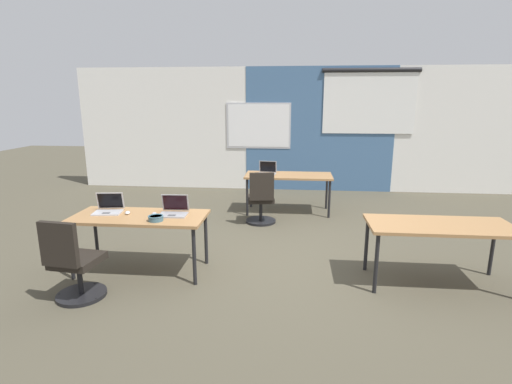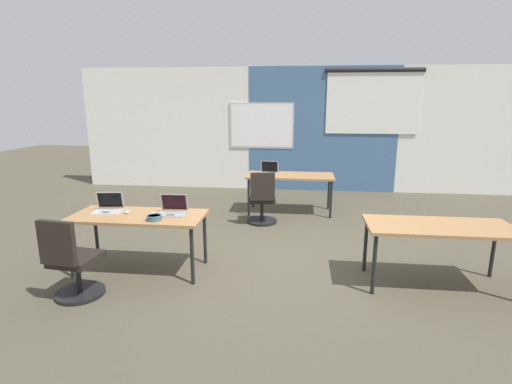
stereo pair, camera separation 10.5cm
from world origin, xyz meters
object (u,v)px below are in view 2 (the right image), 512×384
object	(u,v)px
mouse_near_left_inner	(153,213)
desk_far_center	(290,178)
mouse_near_left_end	(127,212)
chair_near_left_end	(72,265)
desk_near_left	(139,219)
chair_far_left	(262,202)
desk_near_right	(440,230)
snack_bowl	(154,217)
laptop_near_left_inner	(173,210)
laptop_near_left_end	(108,208)
laptop_far_left	(269,171)

from	to	relation	value
mouse_near_left_inner	desk_far_center	bearing A→B (deg)	60.45
desk_far_center	mouse_near_left_end	size ratio (longest dim) A/B	14.11
chair_near_left_end	desk_near_left	bearing A→B (deg)	-112.44
chair_far_left	chair_near_left_end	size ratio (longest dim) A/B	1.00
desk_near_right	snack_bowl	distance (m)	3.23
mouse_near_left_end	laptop_near_left_inner	bearing A→B (deg)	3.76
laptop_near_left_end	chair_far_left	bearing A→B (deg)	40.28
desk_near_right	chair_far_left	size ratio (longest dim) A/B	1.74
laptop_far_left	snack_bowl	size ratio (longest dim) A/B	2.02
laptop_far_left	laptop_near_left_end	size ratio (longest dim) A/B	0.98
desk_near_right	laptop_near_left_inner	world-z (taller)	laptop_near_left_inner
desk_near_right	snack_bowl	size ratio (longest dim) A/B	9.01
desk_near_left	mouse_near_left_end	size ratio (longest dim) A/B	14.11
desk_far_center	laptop_far_left	bearing A→B (deg)	176.54
laptop_far_left	mouse_near_left_end	size ratio (longest dim) A/B	3.15
mouse_near_left_inner	desk_near_left	bearing A→B (deg)	-171.75
desk_near_right	laptop_far_left	xyz separation A→B (m)	(-2.15, 2.82, 0.11)
mouse_near_left_inner	laptop_near_left_end	bearing A→B (deg)	173.63
mouse_near_left_inner	laptop_near_left_end	distance (m)	0.61
desk_near_left	mouse_near_left_inner	world-z (taller)	mouse_near_left_inner
laptop_near_left_inner	mouse_near_left_inner	distance (m)	0.24
mouse_near_left_inner	laptop_far_left	bearing A→B (deg)	67.29
chair_far_left	mouse_near_left_inner	xyz separation A→B (m)	(-1.13, -2.02, 0.36)
laptop_near_left_inner	mouse_near_left_inner	xyz separation A→B (m)	(-0.23, -0.05, -0.03)
desk_near_left	desk_near_right	bearing A→B (deg)	0.00
mouse_near_left_end	snack_bowl	world-z (taller)	snack_bowl
laptop_near_left_end	mouse_near_left_inner	bearing A→B (deg)	-14.54
desk_far_center	laptop_far_left	size ratio (longest dim) A/B	4.47
mouse_near_left_end	chair_near_left_end	size ratio (longest dim) A/B	0.12
laptop_far_left	mouse_near_left_end	distance (m)	3.17
mouse_near_left_inner	snack_bowl	bearing A→B (deg)	-65.45
desk_near_right	mouse_near_left_inner	xyz separation A→B (m)	(-3.32, 0.03, 0.08)
desk_near_right	chair_far_left	xyz separation A→B (m)	(-2.20, 2.05, -0.28)
snack_bowl	chair_near_left_end	bearing A→B (deg)	-140.53
snack_bowl	laptop_far_left	bearing A→B (deg)	70.39
desk_near_right	mouse_near_left_end	xyz separation A→B (m)	(-3.66, 0.04, 0.08)
desk_near_left	chair_near_left_end	size ratio (longest dim) A/B	1.74
desk_near_left	mouse_near_left_inner	xyz separation A→B (m)	(0.18, 0.03, 0.08)
desk_far_center	snack_bowl	bearing A→B (deg)	-116.27
desk_far_center	laptop_far_left	world-z (taller)	laptop_far_left
laptop_far_left	snack_bowl	xyz separation A→B (m)	(-1.07, -3.01, -0.02)
laptop_far_left	chair_near_left_end	size ratio (longest dim) A/B	0.39
mouse_near_left_inner	snack_bowl	xyz separation A→B (m)	(0.10, -0.21, 0.02)
chair_near_left_end	mouse_near_left_end	bearing A→B (deg)	-101.34
desk_near_right	laptop_near_left_end	xyz separation A→B (m)	(-3.93, 0.09, 0.11)
laptop_near_left_inner	mouse_near_left_inner	world-z (taller)	laptop_near_left_inner
chair_far_left	laptop_near_left_end	world-z (taller)	laptop_near_left_end
desk_far_center	chair_near_left_end	size ratio (longest dim) A/B	1.74
laptop_near_left_end	snack_bowl	bearing A→B (deg)	-30.02
chair_far_left	chair_near_left_end	distance (m)	3.30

